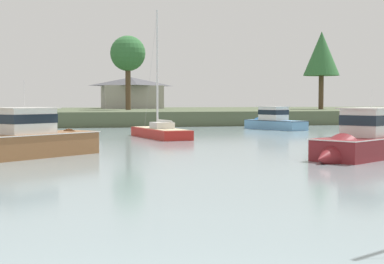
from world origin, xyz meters
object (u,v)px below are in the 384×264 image
at_px(sailboat_red, 160,135).
at_px(cruiser_maroon, 365,147).
at_px(cruiser_skyblue, 270,124).
at_px(cruiser_wood, 38,146).

xyz_separation_m(sailboat_red, cruiser_maroon, (7.68, -20.14, 0.40)).
bearing_deg(cruiser_skyblue, sailboat_red, -141.64).
xyz_separation_m(cruiser_wood, sailboat_red, (9.97, 14.57, -0.37)).
height_order(sailboat_red, cruiser_maroon, sailboat_red).
xyz_separation_m(cruiser_wood, cruiser_maroon, (17.64, -5.57, 0.02)).
distance_m(sailboat_red, cruiser_skyblue, 18.92).
distance_m(cruiser_skyblue, cruiser_maroon, 32.67).
bearing_deg(cruiser_skyblue, cruiser_wood, -133.31).
relative_size(cruiser_wood, sailboat_red, 0.80).
height_order(cruiser_wood, sailboat_red, sailboat_red).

